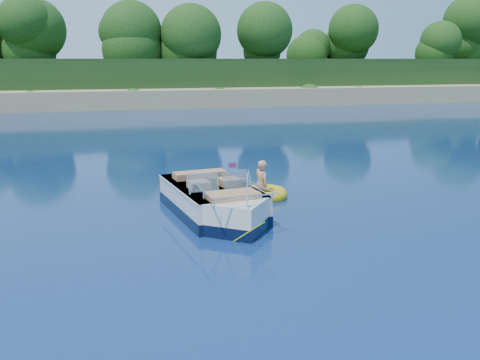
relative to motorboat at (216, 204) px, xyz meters
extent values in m
plane|color=#091741|center=(-0.92, -3.58, -0.34)|extent=(160.00, 160.00, 0.00)
cube|color=#958157|center=(-0.92, 34.42, 0.16)|extent=(170.00, 8.00, 2.00)
cube|color=black|center=(-0.92, 61.42, 0.66)|extent=(170.00, 56.00, 6.00)
cylinder|color=black|center=(-0.92, 38.42, 2.96)|extent=(0.44, 0.44, 3.60)
sphere|color=black|center=(-0.92, 38.42, 6.38)|extent=(5.94, 5.94, 5.94)
cylinder|color=black|center=(19.08, 36.42, 2.46)|extent=(0.44, 0.44, 2.60)
sphere|color=black|center=(19.08, 36.42, 4.93)|extent=(4.29, 4.29, 4.29)
cube|color=silver|center=(-0.05, 0.35, -0.06)|extent=(2.30, 3.70, 0.97)
cube|color=silver|center=(0.18, -1.28, -0.06)|extent=(1.83, 1.83, 0.97)
cube|color=black|center=(-0.05, 0.35, -0.19)|extent=(2.33, 3.74, 0.28)
cube|color=black|center=(0.18, -1.28, -0.19)|extent=(1.86, 1.86, 0.28)
cube|color=tan|center=(-0.08, 0.62, 0.21)|extent=(1.79, 2.62, 0.09)
cube|color=silver|center=(-0.05, 0.35, 0.40)|extent=(2.33, 3.71, 0.06)
cube|color=black|center=(-0.31, 2.24, -0.02)|extent=(0.55, 0.39, 0.83)
cube|color=#8C9EA5|center=(-0.37, -0.35, 0.66)|extent=(0.72, 0.25, 0.45)
cube|color=#8C9EA5|center=(0.45, -0.23, 0.66)|extent=(0.76, 0.43, 0.45)
cube|color=tan|center=(-0.43, 0.07, 0.43)|extent=(0.57, 0.57, 0.37)
cube|color=tan|center=(0.39, 0.18, 0.43)|extent=(0.57, 0.57, 0.37)
cube|color=tan|center=(-0.17, 1.26, 0.43)|extent=(1.49, 0.70, 0.35)
cube|color=tan|center=(0.15, -1.11, 0.41)|extent=(1.30, 0.85, 0.31)
cylinder|color=silver|center=(0.27, -1.98, 0.82)|extent=(0.03, 0.03, 0.78)
cube|color=#FD1C1C|center=(0.37, -0.24, 1.03)|extent=(0.20, 0.04, 0.13)
cube|color=silver|center=(0.28, -2.02, 0.45)|extent=(0.10, 0.07, 0.05)
cylinder|color=#E4F31A|center=(0.18, -2.36, -0.02)|extent=(0.48, 0.89, 0.71)
torus|color=#E3B40E|center=(1.78, 1.58, -0.25)|extent=(1.54, 1.54, 0.37)
torus|color=red|center=(1.78, 1.58, -0.23)|extent=(1.27, 1.27, 0.12)
imported|color=tan|center=(1.69, 1.64, -0.34)|extent=(0.63, 0.88, 1.57)
camera|label=1|loc=(-2.81, -12.87, 3.61)|focal=40.00mm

